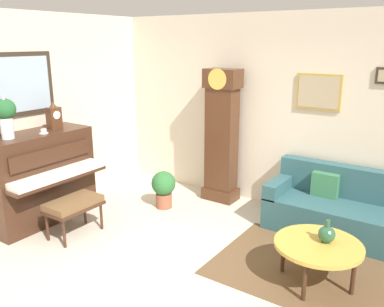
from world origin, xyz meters
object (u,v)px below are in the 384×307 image
(flower_vase, at_px, (5,114))
(green_jug, at_px, (327,234))
(coffee_table, at_px, (318,246))
(mantel_clock, at_px, (54,117))
(grandfather_clock, at_px, (222,139))
(piano_bench, at_px, (74,205))
(potted_plant, at_px, (164,187))
(couch, at_px, (344,211))
(teacup, at_px, (44,132))
(piano, at_px, (40,177))

(flower_vase, xyz_separation_m, green_jug, (3.67, 1.08, -1.02))
(coffee_table, distance_m, mantel_clock, 3.76)
(grandfather_clock, xyz_separation_m, flower_vase, (-1.64, -2.43, 0.59))
(piano_bench, relative_size, potted_plant, 1.25)
(green_jug, bearing_deg, coffee_table, -127.38)
(green_jug, relative_size, potted_plant, 0.43)
(couch, bearing_deg, teacup, -151.46)
(mantel_clock, bearing_deg, couch, 24.34)
(piano, relative_size, teacup, 12.41)
(coffee_table, relative_size, green_jug, 3.67)
(piano_bench, height_order, potted_plant, potted_plant)
(mantel_clock, distance_m, teacup, 0.32)
(coffee_table, relative_size, flower_vase, 1.52)
(grandfather_clock, height_order, potted_plant, grandfather_clock)
(grandfather_clock, bearing_deg, coffee_table, -35.76)
(piano_bench, xyz_separation_m, coffee_table, (2.89, 0.68, 0.01))
(piano, bearing_deg, flower_vase, -89.67)
(grandfather_clock, relative_size, green_jug, 8.46)
(piano, relative_size, couch, 0.76)
(couch, height_order, coffee_table, couch)
(couch, xyz_separation_m, coffee_table, (0.06, -1.29, 0.10))
(teacup, relative_size, green_jug, 0.48)
(piano, xyz_separation_m, couch, (3.55, 1.92, -0.31))
(piano, height_order, teacup, teacup)
(coffee_table, bearing_deg, piano_bench, -166.69)
(piano, bearing_deg, piano_bench, -4.30)
(couch, bearing_deg, potted_plant, -165.30)
(piano, bearing_deg, coffee_table, 9.86)
(mantel_clock, xyz_separation_m, teacup, (0.11, -0.26, -0.15))
(grandfather_clock, height_order, green_jug, grandfather_clock)
(piano_bench, distance_m, coffee_table, 2.97)
(grandfather_clock, xyz_separation_m, teacup, (-1.53, -2.00, 0.30))
(mantel_clock, height_order, potted_plant, mantel_clock)
(couch, bearing_deg, flower_vase, -147.08)
(piano_bench, relative_size, grandfather_clock, 0.34)
(piano, height_order, flower_vase, flower_vase)
(piano_bench, relative_size, mantel_clock, 1.84)
(mantel_clock, bearing_deg, piano, -90.49)
(grandfather_clock, xyz_separation_m, coffee_table, (1.97, -1.42, -0.55))
(coffee_table, height_order, green_jug, green_jug)
(mantel_clock, height_order, flower_vase, flower_vase)
(mantel_clock, xyz_separation_m, green_jug, (3.67, 0.39, -0.87))
(flower_vase, bearing_deg, teacup, 75.19)
(piano_bench, xyz_separation_m, potted_plant, (0.39, 1.33, -0.08))
(piano_bench, height_order, coffee_table, piano_bench)
(piano_bench, xyz_separation_m, green_jug, (2.94, 0.75, 0.13))
(piano_bench, bearing_deg, green_jug, 14.37)
(green_jug, bearing_deg, flower_vase, -163.61)
(couch, bearing_deg, coffee_table, -87.17)
(piano_bench, relative_size, teacup, 6.03)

